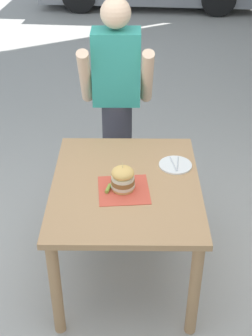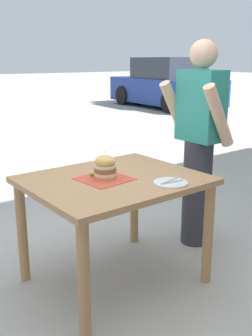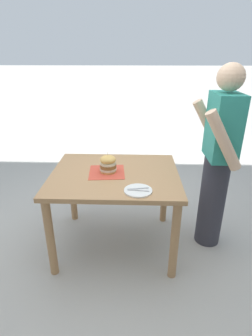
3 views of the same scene
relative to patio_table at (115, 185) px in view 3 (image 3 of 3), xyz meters
name	(u,v)px [view 3 (image 3 of 3)]	position (x,y,z in m)	size (l,w,h in m)	color
ground_plane	(116,242)	(0.00, 0.00, -0.66)	(80.00, 80.00, 0.00)	#ADAAA3
patio_table	(115,185)	(0.00, 0.00, 0.00)	(0.94, 1.13, 0.77)	tan
serving_paper	(107,172)	(-0.01, -0.07, 0.12)	(0.31, 0.31, 0.00)	#D64C38
sandwich	(108,164)	(-0.02, -0.06, 0.20)	(0.15, 0.15, 0.19)	#E5B25B
pickle_spear	(107,166)	(-0.11, -0.08, 0.13)	(0.02, 0.02, 0.08)	#8EA83D
side_plate_with_forks	(138,190)	(0.33, 0.21, 0.12)	(0.22, 0.22, 0.02)	white
diner_across_table	(218,159)	(-0.08, 0.92, 0.23)	(0.55, 0.35, 1.69)	#33333D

